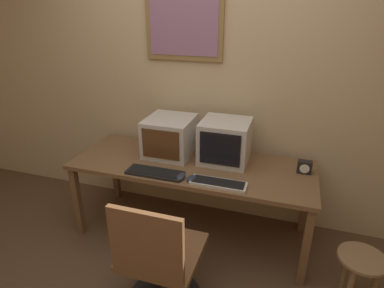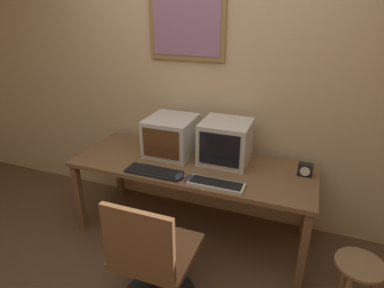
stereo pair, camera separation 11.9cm
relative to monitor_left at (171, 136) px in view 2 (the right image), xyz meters
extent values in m
cube|color=#D1B284|center=(0.24, 0.32, 0.43)|extent=(8.00, 0.05, 2.60)
cube|color=olive|center=(0.04, 0.28, 0.91)|extent=(0.68, 0.02, 0.60)
cube|color=gray|center=(0.04, 0.27, 0.91)|extent=(0.60, 0.01, 0.51)
cube|color=brown|center=(0.24, -0.13, -0.18)|extent=(2.00, 0.74, 0.04)
cube|color=brown|center=(-0.71, -0.45, -0.53)|extent=(0.06, 0.06, 0.67)
cube|color=brown|center=(1.20, -0.45, -0.53)|extent=(0.06, 0.06, 0.67)
cube|color=brown|center=(-0.71, 0.19, -0.53)|extent=(0.06, 0.06, 0.67)
cube|color=brown|center=(1.20, 0.19, -0.53)|extent=(0.06, 0.06, 0.67)
cube|color=beige|center=(0.00, 0.00, 0.00)|extent=(0.39, 0.41, 0.33)
cube|color=#563319|center=(0.00, -0.21, 0.01)|extent=(0.32, 0.01, 0.25)
cube|color=beige|center=(0.49, 0.01, 0.01)|extent=(0.40, 0.38, 0.35)
cube|color=black|center=(0.49, -0.18, 0.02)|extent=(0.32, 0.01, 0.27)
cube|color=black|center=(0.02, -0.39, -0.15)|extent=(0.45, 0.15, 0.02)
cube|color=black|center=(0.02, -0.39, -0.14)|extent=(0.42, 0.13, 0.00)
cube|color=beige|center=(0.54, -0.40, -0.15)|extent=(0.42, 0.14, 0.02)
cube|color=black|center=(0.54, -0.40, -0.14)|extent=(0.38, 0.11, 0.00)
ellipsoid|color=#282D3D|center=(0.33, -0.40, -0.15)|extent=(0.07, 0.11, 0.03)
ellipsoid|color=#282D3D|center=(0.24, -0.40, -0.15)|extent=(0.06, 0.11, 0.04)
cube|color=black|center=(1.13, -0.02, -0.11)|extent=(0.11, 0.06, 0.10)
cylinder|color=white|center=(1.13, -0.05, -0.11)|extent=(0.07, 0.00, 0.07)
cylinder|color=#282828|center=(0.29, -0.90, -0.65)|extent=(0.06, 0.06, 0.39)
cube|color=brown|center=(0.29, -0.90, -0.43)|extent=(0.49, 0.49, 0.04)
cube|color=brown|center=(0.29, -1.13, -0.19)|extent=(0.45, 0.04, 0.45)
cylinder|color=#8E6B47|center=(1.54, -0.54, -0.46)|extent=(0.31, 0.31, 0.02)
cylinder|color=#8E6B47|center=(1.49, -0.44, -0.67)|extent=(0.04, 0.04, 0.40)
camera|label=1|loc=(0.98, -2.41, 1.06)|focal=30.00mm
camera|label=2|loc=(1.09, -2.37, 1.06)|focal=30.00mm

